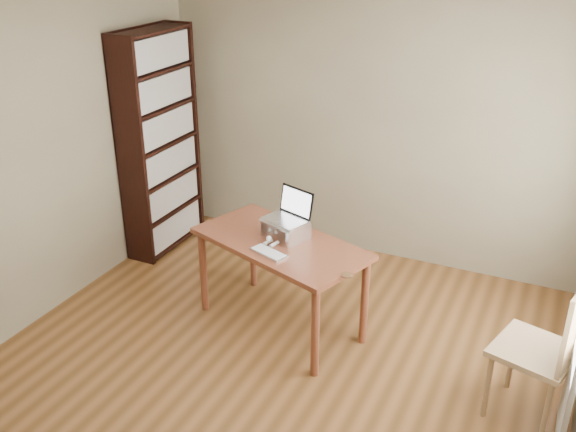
% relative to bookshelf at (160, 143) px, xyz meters
% --- Properties ---
extents(room, '(4.04, 4.54, 2.64)m').
position_rel_bookshelf_xyz_m(room, '(1.86, -1.54, 0.25)').
color(room, '#593717').
rests_on(room, ground).
extents(bookshelf, '(0.30, 0.90, 2.10)m').
position_rel_bookshelf_xyz_m(bookshelf, '(0.00, 0.00, 0.00)').
color(bookshelf, black).
rests_on(bookshelf, ground).
extents(desk, '(1.48, 1.07, 0.75)m').
position_rel_bookshelf_xyz_m(desk, '(1.65, -0.82, -0.40)').
color(desk, brown).
rests_on(desk, ground).
extents(laptop_stand, '(0.32, 0.25, 0.13)m').
position_rel_bookshelf_xyz_m(laptop_stand, '(1.65, -0.74, -0.22)').
color(laptop_stand, silver).
rests_on(laptop_stand, desk).
extents(laptop, '(0.37, 0.36, 0.22)m').
position_rel_bookshelf_xyz_m(laptop, '(1.65, -0.68, -0.11)').
color(laptop, silver).
rests_on(laptop, laptop_stand).
extents(keyboard, '(0.31, 0.21, 0.02)m').
position_rel_bookshelf_xyz_m(keyboard, '(1.67, -1.04, -0.29)').
color(keyboard, silver).
rests_on(keyboard, desk).
extents(coaster, '(0.09, 0.09, 0.01)m').
position_rel_bookshelf_xyz_m(coaster, '(2.29, -1.09, -0.30)').
color(coaster, brown).
rests_on(coaster, desk).
extents(cat, '(0.23, 0.47, 0.14)m').
position_rel_bookshelf_xyz_m(cat, '(1.65, -0.71, -0.24)').
color(cat, '#4E473D').
rests_on(cat, desk).
extents(chair, '(0.57, 0.57, 1.05)m').
position_rel_bookshelf_xyz_m(chair, '(3.62, -1.06, -0.48)').
color(chair, '#A07357').
rests_on(chair, ground).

